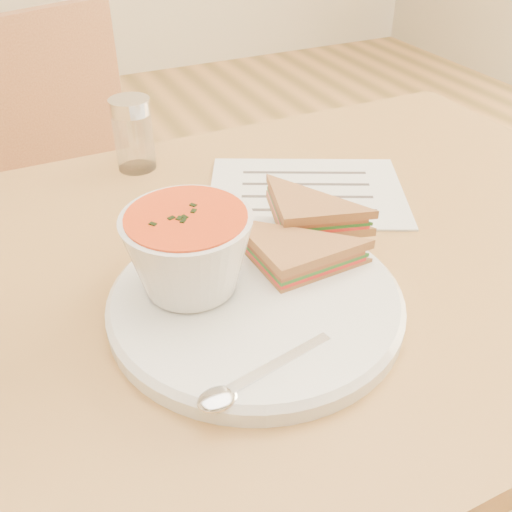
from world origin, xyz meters
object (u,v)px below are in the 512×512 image
dining_table (282,441)px  plate (256,302)px  chair_far (108,257)px  soup_bowl (189,255)px  condiment_shaker (133,134)px

dining_table → plate: 0.40m
dining_table → chair_far: bearing=105.6°
chair_far → soup_bowl: size_ratio=7.01×
plate → condiment_shaker: 0.37m
plate → condiment_shaker: bearing=93.2°
dining_table → condiment_shaker: bearing=110.9°
plate → chair_far: bearing=95.4°
dining_table → condiment_shaker: 0.52m
dining_table → plate: size_ratio=3.33×
condiment_shaker → soup_bowl: bearing=-96.1°
chair_far → plate: (0.06, -0.59, 0.31)m
chair_far → plate: chair_far is taller
chair_far → plate: bearing=73.7°
dining_table → soup_bowl: bearing=-161.4°
chair_far → condiment_shaker: chair_far is taller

